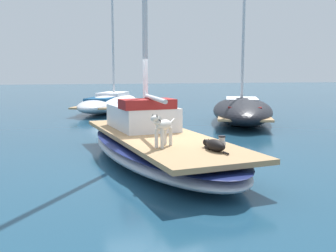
{
  "coord_description": "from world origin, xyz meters",
  "views": [
    {
      "loc": [
        -2.05,
        -9.17,
        2.19
      ],
      "look_at": [
        0.0,
        -1.0,
        1.01
      ],
      "focal_mm": 42.05,
      "sensor_mm": 36.0,
      "label": 1
    }
  ],
  "objects_px": {
    "dog_black": "(215,145)",
    "moored_boat_far_astern": "(110,102)",
    "dog_white": "(163,126)",
    "deck_winch": "(222,141)",
    "sailboat_main": "(158,148)",
    "moored_boat_starboard_side": "(242,109)"
  },
  "relations": [
    {
      "from": "dog_black",
      "to": "moored_boat_far_astern",
      "type": "height_order",
      "value": "moored_boat_far_astern"
    },
    {
      "from": "dog_white",
      "to": "deck_winch",
      "type": "relative_size",
      "value": 3.58
    },
    {
      "from": "deck_winch",
      "to": "moored_boat_far_astern",
      "type": "height_order",
      "value": "moored_boat_far_astern"
    },
    {
      "from": "dog_black",
      "to": "dog_white",
      "type": "bearing_deg",
      "value": 146.09
    },
    {
      "from": "sailboat_main",
      "to": "dog_white",
      "type": "relative_size",
      "value": 10.01
    },
    {
      "from": "moored_boat_far_astern",
      "to": "moored_boat_starboard_side",
      "type": "relative_size",
      "value": 1.05
    },
    {
      "from": "dog_black",
      "to": "moored_boat_far_astern",
      "type": "bearing_deg",
      "value": 92.17
    },
    {
      "from": "dog_black",
      "to": "moored_boat_starboard_side",
      "type": "relative_size",
      "value": 0.13
    },
    {
      "from": "deck_winch",
      "to": "moored_boat_starboard_side",
      "type": "relative_size",
      "value": 0.03
    },
    {
      "from": "deck_winch",
      "to": "moored_boat_far_astern",
      "type": "relative_size",
      "value": 0.03
    },
    {
      "from": "dog_black",
      "to": "moored_boat_starboard_side",
      "type": "distance_m",
      "value": 9.7
    },
    {
      "from": "sailboat_main",
      "to": "moored_boat_starboard_side",
      "type": "relative_size",
      "value": 0.99
    },
    {
      "from": "deck_winch",
      "to": "sailboat_main",
      "type": "bearing_deg",
      "value": 119.82
    },
    {
      "from": "moored_boat_far_astern",
      "to": "moored_boat_starboard_side",
      "type": "xyz_separation_m",
      "value": [
        5.08,
        -6.08,
        0.05
      ]
    },
    {
      "from": "dog_black",
      "to": "moored_boat_starboard_side",
      "type": "xyz_separation_m",
      "value": [
        4.53,
        8.58,
        -0.22
      ]
    },
    {
      "from": "moored_boat_starboard_side",
      "to": "dog_white",
      "type": "bearing_deg",
      "value": -124.2
    },
    {
      "from": "dog_black",
      "to": "dog_white",
      "type": "relative_size",
      "value": 1.27
    },
    {
      "from": "dog_black",
      "to": "deck_winch",
      "type": "bearing_deg",
      "value": 52.66
    },
    {
      "from": "dog_white",
      "to": "sailboat_main",
      "type": "bearing_deg",
      "value": 80.85
    },
    {
      "from": "dog_white",
      "to": "deck_winch",
      "type": "bearing_deg",
      "value": -8.22
    },
    {
      "from": "sailboat_main",
      "to": "moored_boat_far_astern",
      "type": "xyz_separation_m",
      "value": [
        0.09,
        12.53,
        0.16
      ]
    },
    {
      "from": "sailboat_main",
      "to": "moored_boat_far_astern",
      "type": "relative_size",
      "value": 0.95
    }
  ]
}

